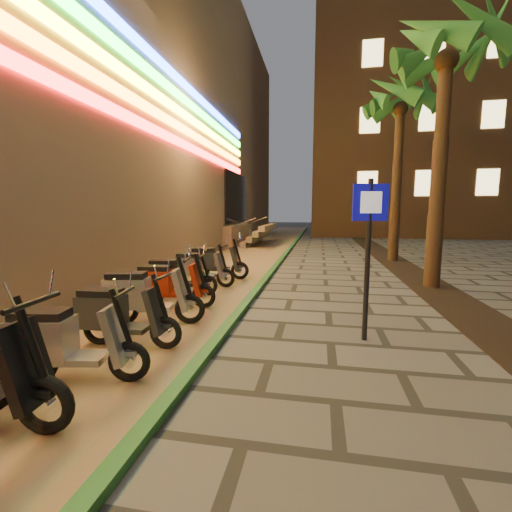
% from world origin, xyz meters
% --- Properties ---
extents(ground, '(120.00, 120.00, 0.00)m').
position_xyz_m(ground, '(0.00, 0.00, 0.00)').
color(ground, '#474442').
rests_on(ground, ground).
extents(parking_strip, '(3.40, 60.00, 0.01)m').
position_xyz_m(parking_strip, '(-2.60, 10.00, 0.01)').
color(parking_strip, '#8C7251').
rests_on(parking_strip, ground).
extents(green_curb, '(0.18, 60.00, 0.10)m').
position_xyz_m(green_curb, '(-0.90, 10.00, 0.05)').
color(green_curb, '#266529').
rests_on(green_curb, ground).
extents(planting_strip, '(1.20, 40.00, 0.02)m').
position_xyz_m(planting_strip, '(3.60, 5.00, 0.01)').
color(planting_strip, black).
rests_on(planting_strip, ground).
extents(apartment_block, '(18.00, 16.06, 25.00)m').
position_xyz_m(apartment_block, '(9.00, 32.00, 12.50)').
color(apartment_block, brown).
rests_on(apartment_block, ground).
extents(palm_c, '(2.97, 3.02, 6.91)m').
position_xyz_m(palm_c, '(3.60, 7.00, 5.73)').
color(palm_c, '#472D19').
rests_on(palm_c, ground).
extents(palm_d, '(2.97, 3.02, 7.16)m').
position_xyz_m(palm_d, '(3.60, 12.00, 5.94)').
color(palm_d, '#472D19').
rests_on(palm_d, ground).
extents(pedestrian_sign, '(0.54, 0.18, 2.50)m').
position_xyz_m(pedestrian_sign, '(1.36, 2.74, 1.62)').
color(pedestrian_sign, black).
rests_on(pedestrian_sign, ground).
extents(scooter_4, '(1.62, 0.69, 1.14)m').
position_xyz_m(scooter_4, '(-2.31, 0.70, 0.49)').
color(scooter_4, black).
rests_on(scooter_4, ground).
extents(scooter_5, '(1.59, 0.56, 1.13)m').
position_xyz_m(scooter_5, '(-2.32, 1.81, 0.49)').
color(scooter_5, black).
rests_on(scooter_5, ground).
extents(scooter_6, '(1.75, 0.81, 1.23)m').
position_xyz_m(scooter_6, '(-2.45, 2.79, 0.53)').
color(scooter_6, black).
rests_on(scooter_6, ground).
extents(scooter_7, '(1.64, 0.63, 1.15)m').
position_xyz_m(scooter_7, '(-2.50, 3.89, 0.50)').
color(scooter_7, black).
rests_on(scooter_7, ground).
extents(scooter_8, '(1.62, 0.79, 1.14)m').
position_xyz_m(scooter_8, '(-2.74, 4.81, 0.50)').
color(scooter_8, black).
rests_on(scooter_8, ground).
extents(scooter_9, '(1.62, 0.57, 1.15)m').
position_xyz_m(scooter_9, '(-2.59, 5.99, 0.50)').
color(scooter_9, black).
rests_on(scooter_9, ground).
extents(scooter_10, '(1.73, 0.66, 1.21)m').
position_xyz_m(scooter_10, '(-2.49, 6.97, 0.53)').
color(scooter_10, black).
rests_on(scooter_10, ground).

